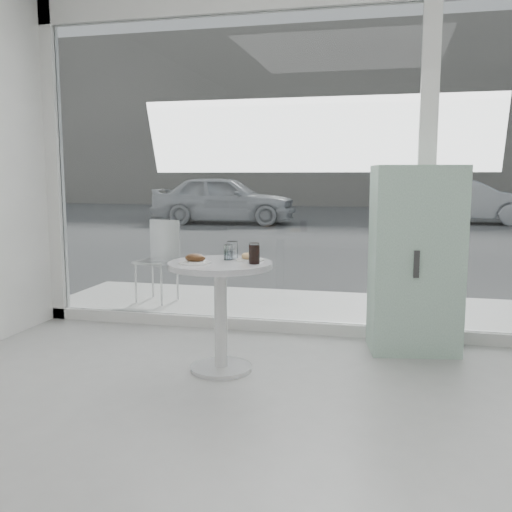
% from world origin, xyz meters
% --- Properties ---
extents(storefront, '(5.00, 0.14, 3.00)m').
position_xyz_m(storefront, '(0.07, 3.00, 1.71)').
color(storefront, white).
rests_on(storefront, ground).
extents(main_table, '(0.72, 0.72, 0.77)m').
position_xyz_m(main_table, '(-0.50, 1.90, 0.55)').
color(main_table, silver).
rests_on(main_table, ground).
extents(patio_deck, '(5.60, 1.60, 0.05)m').
position_xyz_m(patio_deck, '(0.00, 3.80, 0.03)').
color(patio_deck, silver).
rests_on(patio_deck, ground).
extents(street, '(40.00, 24.00, 0.00)m').
position_xyz_m(street, '(0.00, 16.00, -0.00)').
color(street, '#393939').
rests_on(street, ground).
extents(far_building, '(40.00, 2.00, 8.00)m').
position_xyz_m(far_building, '(0.00, 25.00, 4.00)').
color(far_building, gray).
rests_on(far_building, ground).
extents(mint_cabinet, '(0.73, 0.55, 1.44)m').
position_xyz_m(mint_cabinet, '(0.83, 2.69, 0.72)').
color(mint_cabinet, '#83A792').
rests_on(mint_cabinet, ground).
extents(patio_chair, '(0.42, 0.42, 0.85)m').
position_xyz_m(patio_chair, '(-1.72, 3.74, 0.53)').
color(patio_chair, silver).
rests_on(patio_chair, patio_deck).
extents(car_white, '(4.19, 1.92, 1.39)m').
position_xyz_m(car_white, '(-4.03, 13.95, 0.70)').
color(car_white, silver).
rests_on(car_white, street).
extents(car_silver, '(4.08, 1.80, 1.30)m').
position_xyz_m(car_silver, '(2.76, 15.64, 0.65)').
color(car_silver, '#A6A8AE').
rests_on(car_silver, street).
extents(plate_fritter, '(0.22, 0.22, 0.07)m').
position_xyz_m(plate_fritter, '(-0.64, 1.80, 0.80)').
color(plate_fritter, white).
rests_on(plate_fritter, main_table).
extents(plate_donut, '(0.20, 0.20, 0.05)m').
position_xyz_m(plate_donut, '(-0.32, 2.02, 0.79)').
color(plate_donut, white).
rests_on(plate_donut, main_table).
extents(water_tumbler_a, '(0.07, 0.07, 0.11)m').
position_xyz_m(water_tumbler_a, '(-0.48, 2.02, 0.82)').
color(water_tumbler_a, white).
rests_on(water_tumbler_a, main_table).
extents(water_tumbler_b, '(0.08, 0.08, 0.13)m').
position_xyz_m(water_tumbler_b, '(-0.46, 2.07, 0.83)').
color(water_tumbler_b, white).
rests_on(water_tumbler_b, main_table).
extents(cola_glass, '(0.07, 0.07, 0.14)m').
position_xyz_m(cola_glass, '(-0.26, 1.88, 0.84)').
color(cola_glass, white).
rests_on(cola_glass, main_table).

